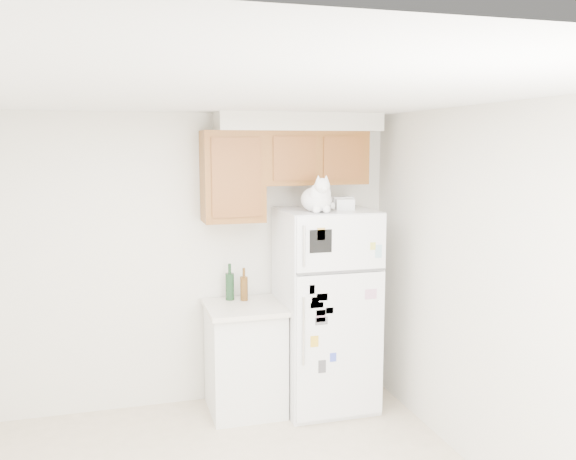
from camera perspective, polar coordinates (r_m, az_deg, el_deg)
name	(u,v)px	position (r m, az deg, el deg)	size (l,w,h in m)	color
room_shell	(220,245)	(3.48, -6.40, -1.37)	(3.84, 4.04, 2.52)	silver
refrigerator	(326,309)	(5.23, 3.55, -7.37)	(0.76, 0.78, 1.70)	white
base_counter	(245,357)	(5.24, -4.05, -11.81)	(0.64, 0.64, 0.92)	white
cat	(318,198)	(4.88, 2.81, 3.03)	(0.30, 0.43, 0.31)	white
storage_box_back	(341,202)	(5.18, 4.98, 2.58)	(0.18, 0.13, 0.10)	white
storage_box_front	(345,204)	(5.07, 5.33, 2.40)	(0.15, 0.11, 0.09)	white
bottle_green	(230,282)	(5.23, -5.47, -4.84)	(0.07, 0.07, 0.32)	#19381E
bottle_amber	(244,284)	(5.20, -4.14, -5.08)	(0.07, 0.07, 0.28)	#593814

